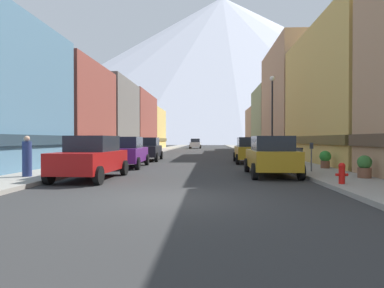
{
  "coord_description": "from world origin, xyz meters",
  "views": [
    {
      "loc": [
        1.05,
        -9.17,
        1.63
      ],
      "look_at": [
        -0.99,
        29.48,
        1.11
      ],
      "focal_mm": 31.65,
      "sensor_mm": 36.0,
      "label": 1
    }
  ],
  "objects_px": {
    "trash_bin_right": "(298,156)",
    "potted_plant_2": "(325,159)",
    "car_left_1": "(127,152)",
    "potted_plant_0": "(365,166)",
    "car_left_0": "(91,157)",
    "parking_meter_near": "(311,153)",
    "car_left_2": "(147,149)",
    "pedestrian_0": "(27,158)",
    "streetlamp_right": "(272,105)",
    "car_right_1": "(250,150)",
    "car_right_0": "(271,156)",
    "car_driving_0": "(195,143)",
    "potted_plant_1": "(84,154)",
    "fire_hydrant_near": "(342,173)"
  },
  "relations": [
    {
      "from": "parking_meter_near",
      "to": "car_right_0",
      "type": "bearing_deg",
      "value": -163.06
    },
    {
      "from": "trash_bin_right",
      "to": "potted_plant_2",
      "type": "relative_size",
      "value": 1.09
    },
    {
      "from": "car_left_1",
      "to": "potted_plant_0",
      "type": "distance_m",
      "value": 12.43
    },
    {
      "from": "car_left_0",
      "to": "trash_bin_right",
      "type": "height_order",
      "value": "car_left_0"
    },
    {
      "from": "car_left_2",
      "to": "potted_plant_1",
      "type": "height_order",
      "value": "car_left_2"
    },
    {
      "from": "trash_bin_right",
      "to": "car_right_1",
      "type": "bearing_deg",
      "value": 130.88
    },
    {
      "from": "car_right_0",
      "to": "parking_meter_near",
      "type": "height_order",
      "value": "car_right_0"
    },
    {
      "from": "car_left_1",
      "to": "streetlamp_right",
      "type": "bearing_deg",
      "value": 24.31
    },
    {
      "from": "car_driving_0",
      "to": "parking_meter_near",
      "type": "bearing_deg",
      "value": -80.89
    },
    {
      "from": "car_right_0",
      "to": "potted_plant_0",
      "type": "distance_m",
      "value": 3.78
    },
    {
      "from": "pedestrian_0",
      "to": "streetlamp_right",
      "type": "distance_m",
      "value": 15.93
    },
    {
      "from": "trash_bin_right",
      "to": "pedestrian_0",
      "type": "xyz_separation_m",
      "value": [
        -12.6,
        -7.5,
        0.25
      ]
    },
    {
      "from": "car_right_1",
      "to": "potted_plant_2",
      "type": "relative_size",
      "value": 4.95
    },
    {
      "from": "car_right_0",
      "to": "pedestrian_0",
      "type": "distance_m",
      "value": 10.28
    },
    {
      "from": "fire_hydrant_near",
      "to": "streetlamp_right",
      "type": "distance_m",
      "value": 12.59
    },
    {
      "from": "car_left_2",
      "to": "car_right_1",
      "type": "distance_m",
      "value": 7.97
    },
    {
      "from": "car_left_1",
      "to": "fire_hydrant_near",
      "type": "relative_size",
      "value": 6.34
    },
    {
      "from": "trash_bin_right",
      "to": "car_left_0",
      "type": "bearing_deg",
      "value": -145.26
    },
    {
      "from": "car_right_1",
      "to": "car_driving_0",
      "type": "height_order",
      "value": "same"
    },
    {
      "from": "parking_meter_near",
      "to": "car_left_2",
      "type": "bearing_deg",
      "value": 133.47
    },
    {
      "from": "car_left_2",
      "to": "car_driving_0",
      "type": "xyz_separation_m",
      "value": [
        2.2,
        35.77,
        0.0
      ]
    },
    {
      "from": "potted_plant_0",
      "to": "pedestrian_0",
      "type": "distance_m",
      "value": 13.25
    },
    {
      "from": "parking_meter_near",
      "to": "streetlamp_right",
      "type": "distance_m",
      "value": 8.27
    },
    {
      "from": "car_left_0",
      "to": "potted_plant_0",
      "type": "bearing_deg",
      "value": -1.43
    },
    {
      "from": "potted_plant_2",
      "to": "pedestrian_0",
      "type": "relative_size",
      "value": 0.55
    },
    {
      "from": "car_left_2",
      "to": "streetlamp_right",
      "type": "bearing_deg",
      "value": -14.52
    },
    {
      "from": "car_left_0",
      "to": "trash_bin_right",
      "type": "bearing_deg",
      "value": 34.74
    },
    {
      "from": "parking_meter_near",
      "to": "potted_plant_2",
      "type": "relative_size",
      "value": 1.48
    },
    {
      "from": "car_right_0",
      "to": "car_driving_0",
      "type": "xyz_separation_m",
      "value": [
        -5.4,
        46.44,
        0.0
      ]
    },
    {
      "from": "car_left_2",
      "to": "parking_meter_near",
      "type": "height_order",
      "value": "car_left_2"
    },
    {
      "from": "car_left_0",
      "to": "car_right_1",
      "type": "distance_m",
      "value": 12.55
    },
    {
      "from": "pedestrian_0",
      "to": "potted_plant_2",
      "type": "bearing_deg",
      "value": 19.27
    },
    {
      "from": "car_right_0",
      "to": "car_right_1",
      "type": "relative_size",
      "value": 1.0
    },
    {
      "from": "fire_hydrant_near",
      "to": "trash_bin_right",
      "type": "height_order",
      "value": "trash_bin_right"
    },
    {
      "from": "car_right_1",
      "to": "car_driving_0",
      "type": "relative_size",
      "value": 1.01
    },
    {
      "from": "car_left_2",
      "to": "car_right_0",
      "type": "distance_m",
      "value": 13.1
    },
    {
      "from": "car_right_0",
      "to": "streetlamp_right",
      "type": "bearing_deg",
      "value": 79.42
    },
    {
      "from": "car_left_0",
      "to": "streetlamp_right",
      "type": "xyz_separation_m",
      "value": [
        9.15,
        10.01,
        3.09
      ]
    },
    {
      "from": "car_left_2",
      "to": "car_right_0",
      "type": "relative_size",
      "value": 1.01
    },
    {
      "from": "potted_plant_0",
      "to": "car_driving_0",
      "type": "bearing_deg",
      "value": 100.07
    },
    {
      "from": "potted_plant_0",
      "to": "streetlamp_right",
      "type": "distance_m",
      "value": 10.95
    },
    {
      "from": "car_driving_0",
      "to": "streetlamp_right",
      "type": "bearing_deg",
      "value": -79.67
    },
    {
      "from": "car_driving_0",
      "to": "potted_plant_1",
      "type": "distance_m",
      "value": 40.92
    },
    {
      "from": "car_right_0",
      "to": "potted_plant_2",
      "type": "height_order",
      "value": "car_right_0"
    },
    {
      "from": "car_driving_0",
      "to": "parking_meter_near",
      "type": "distance_m",
      "value": 46.43
    },
    {
      "from": "potted_plant_2",
      "to": "potted_plant_1",
      "type": "bearing_deg",
      "value": 166.27
    },
    {
      "from": "car_left_2",
      "to": "pedestrian_0",
      "type": "xyz_separation_m",
      "value": [
        -2.45,
        -12.85,
        -0.0
      ]
    },
    {
      "from": "car_left_1",
      "to": "potted_plant_2",
      "type": "distance_m",
      "value": 10.94
    },
    {
      "from": "potted_plant_0",
      "to": "potted_plant_1",
      "type": "height_order",
      "value": "potted_plant_1"
    },
    {
      "from": "car_right_0",
      "to": "potted_plant_2",
      "type": "relative_size",
      "value": 4.94
    }
  ]
}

